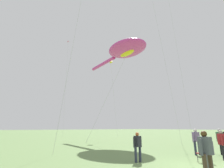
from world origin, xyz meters
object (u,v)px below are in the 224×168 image
folding_chair (204,152)px  person_grey_haired_man (221,140)px  person_tall_center (196,140)px  small_kite_delta_white (68,45)px  person_navy_jacket (209,152)px  backpack (207,150)px  person_photographer (138,145)px  person_dark_jacket (222,142)px  person_short_left (206,151)px  small_kite_tiny_distant (111,62)px  big_show_kite (126,50)px

folding_chair → person_grey_haired_man: bearing=-73.8°
person_tall_center → small_kite_delta_white: size_ratio=0.08×
person_navy_jacket → backpack: 5.81m
person_grey_haired_man → folding_chair: (-3.26, -0.54, -0.43)m
person_photographer → small_kite_delta_white: bearing=-6.0°
folding_chair → small_kite_delta_white: size_ratio=0.04×
small_kite_delta_white → person_tall_center: bearing=6.0°
backpack → person_dark_jacket: bearing=-133.6°
person_dark_jacket → small_kite_delta_white: small_kite_delta_white is taller
person_short_left → backpack: bearing=-55.2°
person_grey_haired_man → backpack: bearing=-37.0°
person_navy_jacket → small_kite_delta_white: bearing=-14.8°
person_short_left → folding_chair: (2.80, 1.55, -0.41)m
small_kite_tiny_distant → big_show_kite: bearing=27.0°
person_photographer → big_show_kite: bearing=-32.5°
small_kite_delta_white → folding_chair: bearing=2.3°
person_photographer → person_navy_jacket: (0.76, -3.20, -0.07)m
person_grey_haired_man → small_kite_delta_white: size_ratio=0.08×
person_dark_jacket → folding_chair: size_ratio=1.83×
person_photographer → person_dark_jacket: size_ratio=0.93×
person_navy_jacket → person_dark_jacket: person_dark_jacket is taller
folding_chair → person_photographer: bearing=60.5°
person_tall_center → small_kite_delta_white: 34.86m
person_dark_jacket → person_grey_haired_man: (1.76, 0.80, 0.03)m
person_navy_jacket → person_dark_jacket: 3.58m
big_show_kite → person_dark_jacket: (-2.75, -11.36, -10.95)m
big_show_kite → backpack: big_show_kite is taller
person_tall_center → person_photographer: person_tall_center is taller
big_show_kite → person_short_left: 18.14m
person_grey_haired_man → person_dark_jacket: bearing=71.9°
person_short_left → person_grey_haired_man: (6.06, 2.09, 0.02)m
person_photographer → person_tall_center: bearing=-91.1°
person_navy_jacket → person_short_left: size_ratio=0.84×
folding_chair → person_dark_jacket: bearing=-93.3°
folding_chair → backpack: bearing=-58.0°
person_photographer → person_grey_haired_man: (5.97, -1.46, 0.10)m
big_show_kite → person_grey_haired_man: size_ratio=7.71×
small_kite_delta_white → small_kite_tiny_distant: 15.11m
small_kite_tiny_distant → person_grey_haired_man: bearing=34.3°
folding_chair → big_show_kite: bearing=-14.1°
person_dark_jacket → backpack: size_ratio=3.57×
person_navy_jacket → small_kite_tiny_distant: small_kite_tiny_distant is taller
backpack → person_tall_center: bearing=179.7°
person_tall_center → person_navy_jacket: person_tall_center is taller
person_tall_center → person_dark_jacket: 1.84m
backpack → small_kite_tiny_distant: size_ratio=0.03×
person_tall_center → person_short_left: 5.71m
person_tall_center → person_short_left: (-4.83, -3.04, -0.02)m
person_grey_haired_man → backpack: 1.20m
person_tall_center → small_kite_tiny_distant: bearing=1.6°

